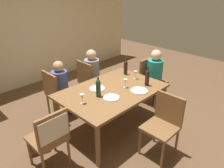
{
  "coord_description": "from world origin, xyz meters",
  "views": [
    {
      "loc": [
        -2.23,
        -2.19,
        2.32
      ],
      "look_at": [
        0.0,
        0.0,
        0.84
      ],
      "focal_mm": 34.38,
      "sensor_mm": 36.0,
      "label": 1
    }
  ],
  "objects_px": {
    "dinner_plate_guest_left": "(111,98)",
    "chair_near": "(164,121)",
    "wine_bottle_tall_green": "(98,88)",
    "handbag": "(38,146)",
    "person_man_bearded": "(156,74)",
    "dinner_plate_host": "(97,88)",
    "wine_glass_near_left": "(135,73)",
    "person_man_guest": "(93,72)",
    "chair_left_end": "(51,134)",
    "wine_bottle_dark_red": "(147,77)",
    "person_woman_host": "(61,84)",
    "chair_right_end": "(150,78)",
    "wine_glass_near_right": "(125,82)",
    "dining_table": "(112,94)",
    "chair_far_left": "(57,91)",
    "wine_bottle_short_olive": "(126,67)",
    "wine_glass_centre": "(82,97)",
    "dinner_plate_guest_right": "(139,91)",
    "chair_far_right": "(89,79)"
  },
  "relations": [
    {
      "from": "wine_bottle_tall_green",
      "to": "dinner_plate_guest_right",
      "type": "distance_m",
      "value": 0.68
    },
    {
      "from": "chair_far_left",
      "to": "chair_far_right",
      "type": "relative_size",
      "value": 1.0
    },
    {
      "from": "person_woman_host",
      "to": "wine_glass_near_left",
      "type": "xyz_separation_m",
      "value": [
        0.97,
        -0.94,
        0.21
      ]
    },
    {
      "from": "chair_left_end",
      "to": "handbag",
      "type": "xyz_separation_m",
      "value": [
        0.0,
        0.47,
        -0.48
      ]
    },
    {
      "from": "person_woman_host",
      "to": "dinner_plate_guest_left",
      "type": "distance_m",
      "value": 1.15
    },
    {
      "from": "person_man_bearded",
      "to": "wine_glass_near_right",
      "type": "distance_m",
      "value": 1.03
    },
    {
      "from": "wine_glass_centre",
      "to": "dinner_plate_host",
      "type": "relative_size",
      "value": 0.59
    },
    {
      "from": "person_woman_host",
      "to": "dinner_plate_guest_left",
      "type": "height_order",
      "value": "person_woman_host"
    },
    {
      "from": "chair_left_end",
      "to": "dinner_plate_guest_left",
      "type": "relative_size",
      "value": 3.72
    },
    {
      "from": "chair_near",
      "to": "person_man_guest",
      "type": "distance_m",
      "value": 1.93
    },
    {
      "from": "wine_bottle_short_olive",
      "to": "dinner_plate_guest_left",
      "type": "xyz_separation_m",
      "value": [
        -0.85,
        -0.46,
        -0.14
      ]
    },
    {
      "from": "wine_bottle_dark_red",
      "to": "wine_glass_near_left",
      "type": "height_order",
      "value": "wine_bottle_dark_red"
    },
    {
      "from": "dining_table",
      "to": "handbag",
      "type": "bearing_deg",
      "value": 164.09
    },
    {
      "from": "chair_far_right",
      "to": "chair_left_end",
      "type": "xyz_separation_m",
      "value": [
        -1.52,
        -1.07,
        0.06
      ]
    },
    {
      "from": "chair_right_end",
      "to": "handbag",
      "type": "distance_m",
      "value": 2.51
    },
    {
      "from": "person_man_guest",
      "to": "wine_bottle_tall_green",
      "type": "relative_size",
      "value": 3.52
    },
    {
      "from": "chair_near",
      "to": "wine_glass_centre",
      "type": "height_order",
      "value": "chair_near"
    },
    {
      "from": "dining_table",
      "to": "person_man_bearded",
      "type": "xyz_separation_m",
      "value": [
        1.23,
        -0.03,
        0.0
      ]
    },
    {
      "from": "person_woman_host",
      "to": "dinner_plate_host",
      "type": "bearing_deg",
      "value": 15.05
    },
    {
      "from": "wine_glass_near_left",
      "to": "dinner_plate_host",
      "type": "xyz_separation_m",
      "value": [
        -0.76,
        0.19,
        -0.1
      ]
    },
    {
      "from": "person_man_guest",
      "to": "dinner_plate_guest_right",
      "type": "relative_size",
      "value": 4.08
    },
    {
      "from": "person_woman_host",
      "to": "wine_glass_near_right",
      "type": "height_order",
      "value": "person_woman_host"
    },
    {
      "from": "wine_glass_near_right",
      "to": "person_man_guest",
      "type": "bearing_deg",
      "value": 79.5
    },
    {
      "from": "wine_bottle_short_olive",
      "to": "wine_glass_near_right",
      "type": "xyz_separation_m",
      "value": [
        -0.43,
        -0.37,
        -0.04
      ]
    },
    {
      "from": "chair_far_left",
      "to": "dinner_plate_guest_right",
      "type": "xyz_separation_m",
      "value": [
        0.74,
        -1.3,
        0.21
      ]
    },
    {
      "from": "dinner_plate_host",
      "to": "chair_right_end",
      "type": "bearing_deg",
      "value": -4.32
    },
    {
      "from": "chair_far_right",
      "to": "wine_glass_near_left",
      "type": "distance_m",
      "value": 1.04
    },
    {
      "from": "chair_left_end",
      "to": "dinner_plate_guest_left",
      "type": "height_order",
      "value": "chair_left_end"
    },
    {
      "from": "chair_far_left",
      "to": "person_woman_host",
      "type": "xyz_separation_m",
      "value": [
        0.11,
        0.0,
        0.1
      ]
    },
    {
      "from": "wine_glass_centre",
      "to": "person_man_bearded",
      "type": "bearing_deg",
      "value": -0.64
    },
    {
      "from": "chair_right_end",
      "to": "dinner_plate_host",
      "type": "height_order",
      "value": "chair_right_end"
    },
    {
      "from": "person_man_guest",
      "to": "wine_bottle_dark_red",
      "type": "bearing_deg",
      "value": 5.6
    },
    {
      "from": "wine_bottle_short_olive",
      "to": "handbag",
      "type": "distance_m",
      "value": 2.03
    },
    {
      "from": "person_man_bearded",
      "to": "wine_glass_near_right",
      "type": "bearing_deg",
      "value": 4.19
    },
    {
      "from": "chair_far_left",
      "to": "wine_bottle_dark_red",
      "type": "relative_size",
      "value": 2.78
    },
    {
      "from": "wine_glass_near_right",
      "to": "person_woman_host",
      "type": "bearing_deg",
      "value": 118.49
    },
    {
      "from": "chair_far_left",
      "to": "person_woman_host",
      "type": "height_order",
      "value": "person_woman_host"
    },
    {
      "from": "wine_bottle_tall_green",
      "to": "handbag",
      "type": "distance_m",
      "value": 1.25
    },
    {
      "from": "person_woman_host",
      "to": "person_man_bearded",
      "type": "bearing_deg",
      "value": 58.4
    },
    {
      "from": "dinner_plate_guest_left",
      "to": "chair_near",
      "type": "bearing_deg",
      "value": -68.55
    },
    {
      "from": "chair_left_end",
      "to": "dinner_plate_guest_right",
      "type": "xyz_separation_m",
      "value": [
        1.5,
        -0.23,
        0.15
      ]
    },
    {
      "from": "wine_bottle_tall_green",
      "to": "chair_right_end",
      "type": "bearing_deg",
      "value": 3.79
    },
    {
      "from": "wine_glass_near_right",
      "to": "handbag",
      "type": "xyz_separation_m",
      "value": [
        -1.44,
        0.45,
        -0.73
      ]
    },
    {
      "from": "wine_bottle_dark_red",
      "to": "wine_glass_near_left",
      "type": "distance_m",
      "value": 0.33
    },
    {
      "from": "wine_glass_near_left",
      "to": "wine_glass_near_right",
      "type": "height_order",
      "value": "same"
    },
    {
      "from": "wine_bottle_tall_green",
      "to": "dinner_plate_guest_right",
      "type": "height_order",
      "value": "wine_bottle_tall_green"
    },
    {
      "from": "person_man_guest",
      "to": "wine_glass_centre",
      "type": "xyz_separation_m",
      "value": [
        -1.02,
        -0.95,
        0.19
      ]
    },
    {
      "from": "person_man_bearded",
      "to": "dinner_plate_host",
      "type": "distance_m",
      "value": 1.4
    },
    {
      "from": "person_man_guest",
      "to": "wine_glass_centre",
      "type": "relative_size",
      "value": 7.62
    },
    {
      "from": "dinner_plate_guest_left",
      "to": "person_man_guest",
      "type": "bearing_deg",
      "value": 61.55
    }
  ]
}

